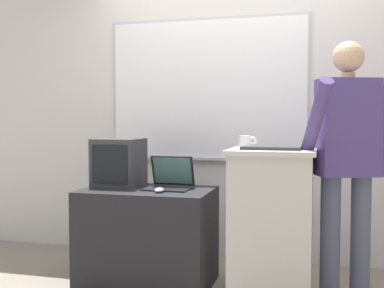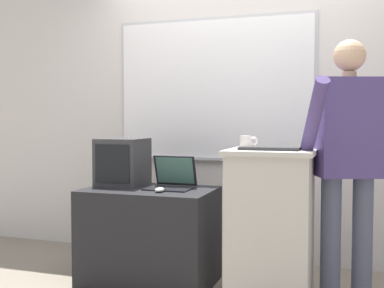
# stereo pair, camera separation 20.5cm
# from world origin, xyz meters

# --- Properties ---
(back_wall) EXTENTS (6.40, 0.17, 2.77)m
(back_wall) POSITION_xyz_m (-0.01, 1.33, 1.39)
(back_wall) COLOR silver
(back_wall) RESTS_ON ground_plane
(lectern_podium) EXTENTS (0.57, 0.54, 1.03)m
(lectern_podium) POSITION_xyz_m (0.40, 0.33, 0.52)
(lectern_podium) COLOR #BCB7AD
(lectern_podium) RESTS_ON ground_plane
(side_desk) EXTENTS (0.95, 0.61, 0.71)m
(side_desk) POSITION_xyz_m (-0.52, 0.45, 0.36)
(side_desk) COLOR black
(side_desk) RESTS_ON ground_plane
(person_presenter) EXTENTS (0.56, 0.65, 1.74)m
(person_presenter) POSITION_xyz_m (0.88, 0.44, 1.00)
(person_presenter) COLOR #474C60
(person_presenter) RESTS_ON ground_plane
(laptop) EXTENTS (0.33, 0.31, 0.24)m
(laptop) POSITION_xyz_m (-0.37, 0.54, 0.79)
(laptop) COLOR black
(laptop) RESTS_ON side_desk
(wireless_keyboard) EXTENTS (0.38, 0.15, 0.02)m
(wireless_keyboard) POSITION_xyz_m (0.40, 0.26, 1.04)
(wireless_keyboard) COLOR #2D2D30
(wireless_keyboard) RESTS_ON lectern_podium
(computer_mouse_by_laptop) EXTENTS (0.06, 0.10, 0.03)m
(computer_mouse_by_laptop) POSITION_xyz_m (-0.38, 0.31, 0.73)
(computer_mouse_by_laptop) COLOR silver
(computer_mouse_by_laptop) RESTS_ON side_desk
(crt_monitor) EXTENTS (0.34, 0.35, 0.36)m
(crt_monitor) POSITION_xyz_m (-0.79, 0.56, 0.89)
(crt_monitor) COLOR #333335
(crt_monitor) RESTS_ON side_desk
(coffee_mug) EXTENTS (0.13, 0.08, 0.08)m
(coffee_mug) POSITION_xyz_m (0.19, 0.53, 1.07)
(coffee_mug) COLOR silver
(coffee_mug) RESTS_ON lectern_podium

